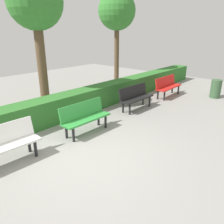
# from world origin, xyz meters

# --- Properties ---
(ground_plane) EXTENTS (21.41, 21.41, 0.00)m
(ground_plane) POSITION_xyz_m (0.00, 0.00, 0.00)
(ground_plane) COLOR gray
(bench_red) EXTENTS (1.63, 0.48, 0.86)m
(bench_red) POSITION_xyz_m (-5.79, -0.97, 0.48)
(bench_red) COLOR red
(bench_red) RESTS_ON ground_plane
(bench_black) EXTENTS (1.52, 0.50, 0.86)m
(bench_black) POSITION_xyz_m (-3.49, -1.01, 0.48)
(bench_black) COLOR black
(bench_black) RESTS_ON ground_plane
(bench_green) EXTENTS (1.51, 0.48, 0.86)m
(bench_green) POSITION_xyz_m (-0.92, -0.90, 0.48)
(bench_green) COLOR #2D8C38
(bench_green) RESTS_ON ground_plane
(bench_white) EXTENTS (1.53, 0.51, 0.86)m
(bench_white) POSITION_xyz_m (1.32, -1.01, 0.48)
(bench_white) COLOR white
(bench_white) RESTS_ON ground_plane
(hedge_row) EXTENTS (17.41, 0.69, 0.79)m
(hedge_row) POSITION_xyz_m (-1.07, -2.24, 0.40)
(hedge_row) COLOR #2D6B28
(hedge_row) RESTS_ON ground_plane
(tree_near) EXTENTS (1.83, 1.83, 4.54)m
(tree_near) POSITION_xyz_m (-6.15, -4.19, 3.56)
(tree_near) COLOR brown
(tree_near) RESTS_ON ground_plane
(tree_mid) EXTENTS (1.80, 1.80, 4.51)m
(tree_mid) POSITION_xyz_m (-1.36, -3.55, 3.50)
(tree_mid) COLOR brown
(tree_mid) RESTS_ON ground_plane
(trash_bin) EXTENTS (0.43, 0.43, 0.77)m
(trash_bin) POSITION_xyz_m (-6.97, 0.69, 0.39)
(trash_bin) COLOR #385938
(trash_bin) RESTS_ON ground_plane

